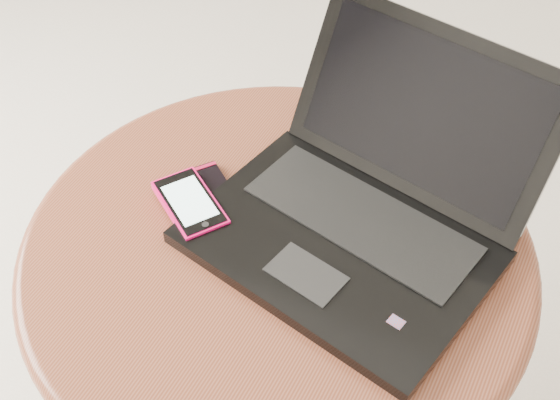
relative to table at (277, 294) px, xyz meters
The scene contains 4 objects.
table is the anchor object (origin of this frame).
laptop 0.20m from the table, 38.92° to the left, with size 0.44×0.44×0.23m.
phone_black 0.18m from the table, 166.25° to the left, with size 0.13×0.12×0.01m.
phone_pink 0.19m from the table, behind, with size 0.14×0.12×0.01m.
Camera 1 is at (0.26, -0.65, 1.31)m, focal length 47.46 mm.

